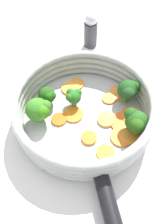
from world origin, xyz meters
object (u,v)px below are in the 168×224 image
carrot_slice_6 (118,93)px  carrot_slice_12 (41,106)px  skillet (84,118)px  carrot_slice_1 (106,153)px  carrot_slice_3 (129,135)px  carrot_slice_9 (70,88)px  broccoli_floret_2 (47,96)px  broccoli_floret_0 (129,90)px  broccoli_floret_1 (74,96)px  carrot_slice_11 (106,120)px  carrot_slice_8 (121,122)px  salt_shaker (91,31)px  broccoli_floret_3 (136,122)px  carrot_slice_10 (131,115)px  carrot_slice_7 (121,137)px  broccoli_floret_4 (39,110)px  carrot_slice_4 (59,121)px  carrot_slice_0 (87,138)px  carrot_slice_2 (73,114)px  carrot_slice_5 (109,99)px  carrot_slice_13 (78,83)px

carrot_slice_6 → carrot_slice_12: bearing=91.0°
skillet → carrot_slice_1: 0.09m
carrot_slice_3 → carrot_slice_9: (0.14, 0.10, -0.00)m
carrot_slice_3 → broccoli_floret_2: size_ratio=0.95×
broccoli_floret_0 → broccoli_floret_1: size_ratio=1.36×
broccoli_floret_2 → carrot_slice_6: bearing=-91.3°
carrot_slice_1 → carrot_slice_11: 0.07m
carrot_slice_8 → salt_shaker: size_ratio=0.50×
broccoli_floret_1 → carrot_slice_3: bearing=-136.7°
carrot_slice_3 → broccoli_floret_3: 0.04m
carrot_slice_10 → broccoli_floret_1: bearing=64.2°
carrot_slice_1 → broccoli_floret_3: bearing=-60.5°
carrot_slice_7 → broccoli_floret_4: bearing=64.9°
carrot_slice_4 → carrot_slice_0: bearing=-135.3°
carrot_slice_12 → carrot_slice_4: bearing=-144.5°
carrot_slice_0 → carrot_slice_6: 0.14m
carrot_slice_6 → carrot_slice_8: size_ratio=0.92×
carrot_slice_1 → carrot_slice_4: bearing=41.8°
carrot_slice_8 → carrot_slice_2: bearing=68.3°
carrot_slice_5 → carrot_slice_11: (-0.05, 0.02, 0.00)m
carrot_slice_1 → broccoli_floret_4: 0.15m
broccoli_floret_1 → carrot_slice_4: bearing=137.8°
carrot_slice_1 → carrot_slice_7: size_ratio=0.80×
skillet → carrot_slice_9: (0.08, 0.02, 0.01)m
broccoli_floret_1 → broccoli_floret_3: size_ratio=0.72×
carrot_slice_5 → carrot_slice_7: 0.10m
carrot_slice_9 → broccoli_floret_4: bearing=136.1°
carrot_slice_2 → carrot_slice_9: (0.07, -0.00, 0.00)m
carrot_slice_10 → skillet: bearing=79.5°
carrot_slice_3 → carrot_slice_8: (0.03, 0.01, -0.00)m
carrot_slice_5 → carrot_slice_6: (0.01, -0.03, 0.00)m
broccoli_floret_1 → broccoli_floret_3: 0.14m
carrot_slice_3 → carrot_slice_5: (0.10, 0.02, -0.00)m
carrot_slice_2 → salt_shaker: bearing=-19.7°
carrot_slice_2 → salt_shaker: (0.24, -0.09, 0.03)m
carrot_slice_0 → carrot_slice_5: bearing=-36.6°
broccoli_floret_1 → carrot_slice_11: bearing=-133.3°
carrot_slice_6 → carrot_slice_13: same height
broccoli_floret_1 → broccoli_floret_4: 0.08m
carrot_slice_1 → carrot_slice_13: 0.18m
carrot_slice_4 → salt_shaker: size_ratio=0.34×
broccoli_floret_4 → salt_shaker: 0.28m
carrot_slice_11 → broccoli_floret_4: broccoli_floret_4 is taller
carrot_slice_1 → carrot_slice_11: size_ratio=0.95×
carrot_slice_9 → salt_shaker: (0.17, -0.08, 0.03)m
carrot_slice_0 → carrot_slice_4: (0.05, 0.05, -0.00)m
carrot_slice_6 → carrot_slice_13: bearing=61.0°
carrot_slice_3 → broccoli_floret_4: (0.07, 0.17, 0.03)m
carrot_slice_13 → skillet: bearing=177.6°
carrot_slice_10 → carrot_slice_11: 0.05m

